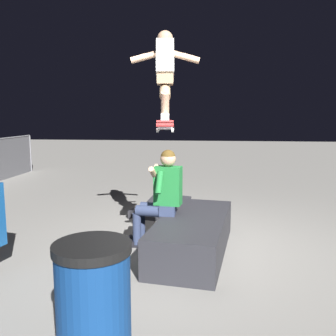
% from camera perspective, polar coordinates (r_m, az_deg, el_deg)
% --- Properties ---
extents(ground_plane, '(40.00, 40.00, 0.00)m').
position_cam_1_polar(ground_plane, '(4.89, 3.83, -12.34)').
color(ground_plane, gray).
extents(ledge_box_main, '(2.03, 1.06, 0.46)m').
position_cam_1_polar(ledge_box_main, '(4.65, 3.97, -10.47)').
color(ledge_box_main, '#28282D').
rests_on(ledge_box_main, ground).
extents(person_sitting_on_ledge, '(0.60, 0.78, 1.29)m').
position_cam_1_polar(person_sitting_on_ledge, '(4.70, -1.24, -4.13)').
color(person_sitting_on_ledge, '#2D3856').
rests_on(person_sitting_on_ledge, ground).
extents(skateboard, '(1.03, 0.31, 0.15)m').
position_cam_1_polar(skateboard, '(4.62, -0.46, 6.72)').
color(skateboard, '#B72D2D').
extents(skater_airborne, '(0.63, 0.89, 1.12)m').
position_cam_1_polar(skater_airborne, '(4.71, -0.47, 15.13)').
color(skater_airborne, white).
extents(kicker_ramp, '(1.23, 1.04, 0.31)m').
position_cam_1_polar(kicker_ramp, '(6.48, -0.99, -6.64)').
color(kicker_ramp, '#28282D').
rests_on(kicker_ramp, ground).
extents(trash_bin, '(0.52, 0.52, 0.90)m').
position_cam_1_polar(trash_bin, '(2.63, -11.65, -20.80)').
color(trash_bin, navy).
rests_on(trash_bin, ground).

